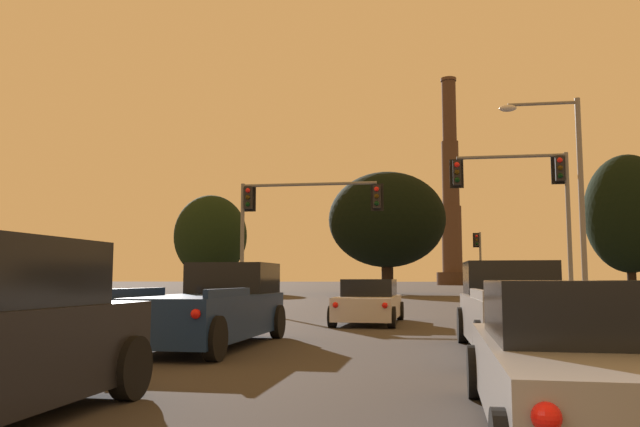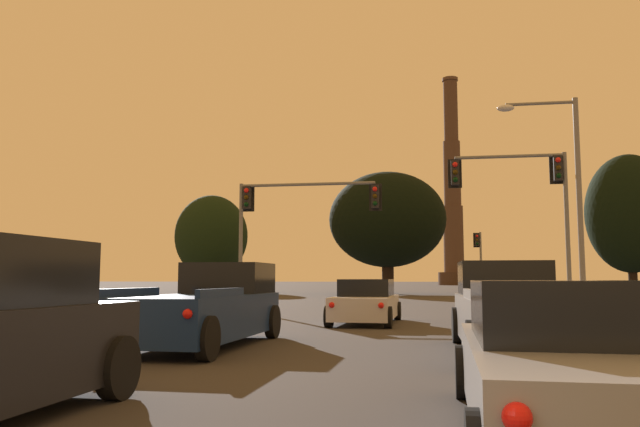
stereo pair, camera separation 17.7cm
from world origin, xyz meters
TOP-DOWN VIEW (x-y plane):
  - pickup_truck_right_lane_second at (3.35, 10.73)m, footprint 2.19×5.51m
  - sedan_right_lane_third at (2.91, 4.03)m, footprint 2.13×4.76m
  - sedan_center_lane_front at (-0.21, 18.49)m, footprint 2.13×4.76m
  - pickup_truck_left_lane_second at (-3.05, 11.17)m, footprint 2.31×5.55m
  - traffic_light_far_right at (6.44, 52.62)m, footprint 0.78×0.50m
  - traffic_light_overhead_left at (-4.44, 25.88)m, footprint 6.74×0.50m
  - traffic_light_overhead_right at (5.98, 24.67)m, footprint 4.93×0.50m
  - street_lamp at (6.83, 21.63)m, footprint 2.90×0.36m
  - smokestack at (8.81, 142.33)m, footprint 7.17×7.17m
  - treeline_right_mid at (-21.41, 64.12)m, footprint 8.10×7.29m
  - treeline_far_left at (-1.57, 57.28)m, footprint 11.09×9.98m
  - treeline_center_right at (22.15, 63.94)m, footprint 8.45×7.61m

SIDE VIEW (x-z plane):
  - sedan_right_lane_third at x=2.91m, z-range -0.05..1.38m
  - sedan_center_lane_front at x=-0.21m, z-range -0.05..1.38m
  - pickup_truck_right_lane_second at x=3.35m, z-range -0.11..1.71m
  - pickup_truck_left_lane_second at x=-3.05m, z-range -0.11..1.71m
  - traffic_light_far_right at x=6.44m, z-range 0.85..6.26m
  - traffic_light_overhead_left at x=-4.44m, z-range 1.60..7.47m
  - street_lamp at x=6.83m, z-range 0.93..9.01m
  - traffic_light_overhead_right at x=5.98m, z-range 1.73..8.37m
  - treeline_right_mid at x=-21.41m, z-range 0.78..11.48m
  - treeline_far_left at x=-1.57m, z-range 1.23..12.83m
  - treeline_center_right at x=22.15m, z-range 0.98..14.87m
  - smokestack at x=8.81m, z-range -5.16..42.85m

